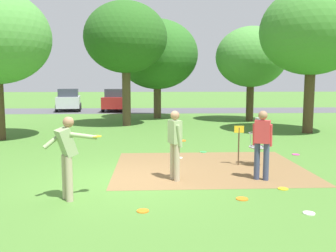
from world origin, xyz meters
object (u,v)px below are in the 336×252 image
object	(u,v)px
frisbee_scattered_b	(283,189)
tree_near_right	(126,38)
player_waiting_left	(262,141)
frisbee_mid_grass	(242,199)
tree_near_left	(157,55)
parked_car_leftmost	(69,100)
disc_golf_basket	(257,140)
player_foreground_watching	(67,152)
frisbee_far_right	(143,211)
player_throwing	(175,141)
parked_car_center_left	(116,100)
frisbee_by_tee	(296,154)
tree_mid_right	(251,57)
frisbee_far_left	(203,152)
frisbee_near_basket	(179,158)
tree_mid_left	(312,31)
frisbee_scattered_a	(309,213)

from	to	relation	value
frisbee_scattered_b	tree_near_right	world-z (taller)	tree_near_right
player_waiting_left	frisbee_mid_grass	bearing A→B (deg)	-120.12
frisbee_mid_grass	frisbee_scattered_b	xyz separation A→B (m)	(1.10, 0.66, 0.00)
tree_near_left	parked_car_leftmost	distance (m)	10.38
disc_golf_basket	frisbee_scattered_b	size ratio (longest dim) A/B	6.02
player_foreground_watching	frisbee_far_right	xyz separation A→B (m)	(1.53, -0.75, -0.98)
player_waiting_left	parked_car_leftmost	size ratio (longest dim) A/B	0.39
player_foreground_watching	player_throwing	world-z (taller)	same
parked_car_leftmost	parked_car_center_left	bearing A→B (deg)	-7.48
parked_car_leftmost	frisbee_by_tee	bearing A→B (deg)	-58.60
frisbee_by_tee	tree_mid_right	size ratio (longest dim) A/B	0.04
frisbee_far_left	parked_car_leftmost	size ratio (longest dim) A/B	0.05
frisbee_near_basket	frisbee_by_tee	xyz separation A→B (m)	(3.91, 0.34, 0.00)
frisbee_by_tee	parked_car_center_left	bearing A→B (deg)	112.36
player_foreground_watching	frisbee_far_right	size ratio (longest dim) A/B	7.50
player_waiting_left	parked_car_center_left	xyz separation A→B (m)	(-5.55, 21.55, -0.05)
frisbee_scattered_b	tree_near_left	bearing A→B (deg)	98.78
frisbee_far_left	parked_car_center_left	size ratio (longest dim) A/B	0.06
frisbee_scattered_b	parked_car_leftmost	distance (m)	24.91
parked_car_leftmost	frisbee_far_right	bearing A→B (deg)	-74.49
tree_mid_right	parked_car_center_left	size ratio (longest dim) A/B	1.34
frisbee_far_left	player_throwing	bearing A→B (deg)	-109.27
player_waiting_left	parked_car_leftmost	bearing A→B (deg)	113.43
frisbee_by_tee	tree_near_left	world-z (taller)	tree_near_left
tree_near_right	parked_car_center_left	bearing A→B (deg)	98.49
frisbee_mid_grass	frisbee_far_left	xyz separation A→B (m)	(-0.07, 5.00, 0.00)
player_throwing	frisbee_scattered_b	bearing A→B (deg)	-20.48
tree_mid_right	disc_golf_basket	bearing A→B (deg)	-104.60
disc_golf_basket	frisbee_far_left	size ratio (longest dim) A/B	5.80
frisbee_far_left	tree_mid_left	size ratio (longest dim) A/B	0.04
player_foreground_watching	tree_mid_right	world-z (taller)	tree_mid_right
player_throwing	player_waiting_left	bearing A→B (deg)	-2.41
parked_car_center_left	frisbee_by_tee	bearing A→B (deg)	-67.64
player_foreground_watching	frisbee_far_left	distance (m)	6.05
frisbee_far_right	frisbee_scattered_b	size ratio (longest dim) A/B	0.99
disc_golf_basket	frisbee_scattered_a	bearing A→B (deg)	-92.05
player_foreground_watching	tree_mid_right	xyz separation A→B (m)	(7.84, 14.83, 2.92)
frisbee_mid_grass	frisbee_scattered_b	bearing A→B (deg)	30.74
disc_golf_basket	tree_mid_right	size ratio (longest dim) A/B	0.24
player_throwing	frisbee_far_right	xyz separation A→B (m)	(-0.75, -2.15, -0.96)
frisbee_far_left	frisbee_far_right	xyz separation A→B (m)	(-1.95, -5.60, 0.00)
player_foreground_watching	tree_mid_left	xyz separation A→B (m)	(9.12, 9.36, 3.73)
parked_car_center_left	frisbee_near_basket	bearing A→B (deg)	-78.84
frisbee_far_right	tree_near_right	distance (m)	14.31
frisbee_far_right	parked_car_center_left	world-z (taller)	parked_car_center_left
player_throwing	frisbee_scattered_b	xyz separation A→B (m)	(2.38, -0.89, -0.96)
tree_mid_right	parked_car_leftmost	bearing A→B (deg)	146.68
frisbee_scattered_a	frisbee_far_right	bearing A→B (deg)	175.01
disc_golf_basket	player_waiting_left	bearing A→B (deg)	-101.75
player_foreground_watching	parked_car_leftmost	xyz separation A→B (m)	(-5.17, 23.38, -0.06)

